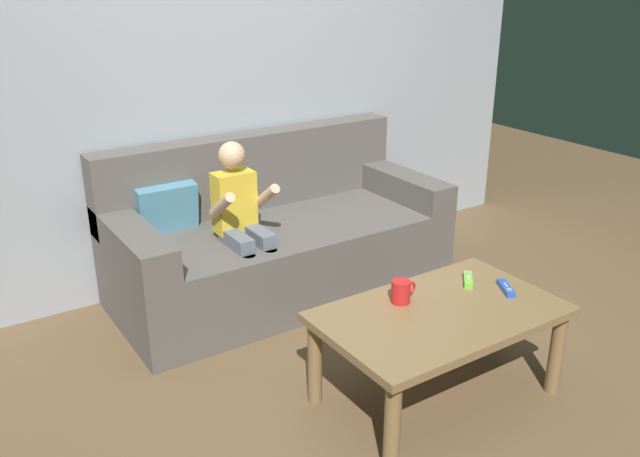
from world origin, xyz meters
The scene contains 8 objects.
ground_plane centered at (0.00, 0.00, 0.00)m, with size 8.65×8.65×0.00m, color brown.
wall_back centered at (0.00, 1.57, 1.25)m, with size 4.32×0.05×2.50m, color #999EA8.
couch centered at (0.13, 1.18, 0.29)m, with size 1.80×0.80×0.83m.
person_seated_on_couch centered at (-0.16, 1.01, 0.52)m, with size 0.29×0.35×0.90m.
coffee_table centered at (0.18, -0.07, 0.35)m, with size 0.98×0.60×0.41m.
game_remote_blue_near_edge centered at (0.53, -0.09, 0.42)m, with size 0.10×0.14×0.03m.
game_remote_lime_center centered at (0.45, 0.06, 0.42)m, with size 0.12×0.13×0.03m.
coffee_mug centered at (0.09, 0.08, 0.45)m, with size 0.12×0.08×0.10m.
Camera 1 is at (-1.53, -1.78, 1.70)m, focal length 37.50 mm.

